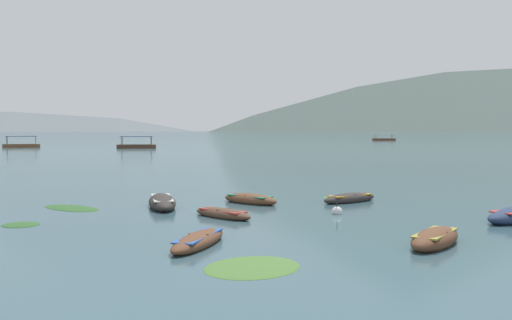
% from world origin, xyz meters
% --- Properties ---
extents(ground_plane, '(6000.00, 6000.00, 0.00)m').
position_xyz_m(ground_plane, '(0.00, 1500.00, 0.00)').
color(ground_plane, '#385660').
extents(mountain_1, '(2109.49, 2109.49, 594.50)m').
position_xyz_m(mountain_1, '(-429.21, 1994.02, 297.25)').
color(mountain_1, slate).
rests_on(mountain_1, ground).
extents(mountain_2, '(1840.19, 1840.19, 526.26)m').
position_xyz_m(mountain_2, '(485.01, 1721.43, 263.13)').
color(mountain_2, '#4C5B56').
rests_on(mountain_2, ground).
extents(rowboat_0, '(2.20, 4.72, 0.73)m').
position_xyz_m(rowboat_0, '(-5.42, 21.68, 0.23)').
color(rowboat_0, '#2D2826').
rests_on(rowboat_0, ground).
extents(rowboat_1, '(2.84, 3.39, 0.67)m').
position_xyz_m(rowboat_1, '(4.74, 12.62, 0.21)').
color(rowboat_1, brown).
rests_on(rowboat_1, ground).
extents(rowboat_2, '(3.25, 3.08, 0.62)m').
position_xyz_m(rowboat_2, '(-1.20, 23.00, 0.19)').
color(rowboat_2, brown).
rests_on(rowboat_2, ground).
extents(rowboat_3, '(2.00, 3.88, 0.52)m').
position_xyz_m(rowboat_3, '(-2.83, 12.63, 0.16)').
color(rowboat_3, brown).
rests_on(rowboat_3, ground).
extents(rowboat_4, '(3.43, 2.93, 0.58)m').
position_xyz_m(rowboat_4, '(3.89, 23.47, 0.18)').
color(rowboat_4, '#2D2826').
rests_on(rowboat_4, ground).
extents(rowboat_7, '(2.94, 2.91, 0.49)m').
position_xyz_m(rowboat_7, '(-2.35, 18.42, 0.15)').
color(rowboat_7, '#4C3323').
rests_on(rowboat_7, ground).
extents(ferry_0, '(7.79, 3.97, 2.54)m').
position_xyz_m(ferry_0, '(-23.78, 106.64, 0.45)').
color(ferry_0, '#4C3323').
rests_on(ferry_0, ground).
extents(ferry_1, '(7.35, 2.55, 2.54)m').
position_xyz_m(ferry_1, '(42.82, 182.06, 0.45)').
color(ferry_1, brown).
rests_on(ferry_1, ground).
extents(ferry_2, '(7.61, 5.02, 2.54)m').
position_xyz_m(ferry_2, '(-48.08, 110.67, 0.45)').
color(ferry_2, brown).
rests_on(ferry_2, ground).
extents(mooring_buoy, '(0.48, 0.48, 0.86)m').
position_xyz_m(mooring_buoy, '(2.62, 19.33, 0.10)').
color(mooring_buoy, silver).
rests_on(mooring_buoy, ground).
extents(weed_patch_0, '(3.68, 3.74, 0.14)m').
position_xyz_m(weed_patch_0, '(-1.12, 9.75, 0.00)').
color(weed_patch_0, '#477033').
rests_on(weed_patch_0, ground).
extents(weed_patch_1, '(3.80, 3.48, 0.14)m').
position_xyz_m(weed_patch_1, '(-9.61, 21.24, 0.00)').
color(weed_patch_1, '#2D5628').
rests_on(weed_patch_1, ground).
extents(weed_patch_2, '(1.89, 3.28, 0.14)m').
position_xyz_m(weed_patch_2, '(3.48, 24.46, 0.00)').
color(weed_patch_2, '#477033').
rests_on(weed_patch_2, ground).
extents(weed_patch_5, '(3.00, 2.88, 0.14)m').
position_xyz_m(weed_patch_5, '(-1.06, 25.16, 0.00)').
color(weed_patch_5, '#38662D').
rests_on(weed_patch_5, ground).
extents(weed_patch_6, '(2.02, 2.02, 0.14)m').
position_xyz_m(weed_patch_6, '(-10.10, 16.59, 0.00)').
color(weed_patch_6, '#2D5628').
rests_on(weed_patch_6, ground).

